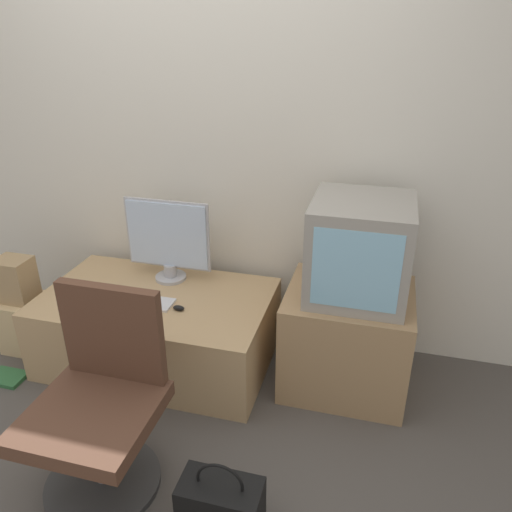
# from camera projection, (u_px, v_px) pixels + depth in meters

# --- Properties ---
(ground_plane) EXTENTS (12.00, 12.00, 0.00)m
(ground_plane) POSITION_uv_depth(u_px,v_px,m) (116.00, 474.00, 2.24)
(ground_plane) COLOR #4C4742
(wall_back) EXTENTS (4.40, 0.05, 2.60)m
(wall_back) POSITION_uv_depth(u_px,v_px,m) (205.00, 126.00, 2.84)
(wall_back) COLOR silver
(wall_back) RESTS_ON ground_plane
(desk) EXTENTS (1.29, 0.78, 0.43)m
(desk) POSITION_uv_depth(u_px,v_px,m) (159.00, 328.00, 2.92)
(desk) COLOR tan
(desk) RESTS_ON ground_plane
(side_stand) EXTENTS (0.65, 0.58, 0.57)m
(side_stand) POSITION_uv_depth(u_px,v_px,m) (346.00, 339.00, 2.71)
(side_stand) COLOR #A37F56
(side_stand) RESTS_ON ground_plane
(main_monitor) EXTENTS (0.51, 0.18, 0.50)m
(main_monitor) POSITION_uv_depth(u_px,v_px,m) (168.00, 240.00, 2.90)
(main_monitor) COLOR #B2B2B7
(main_monitor) RESTS_ON desk
(keyboard) EXTENTS (0.30, 0.13, 0.01)m
(keyboard) POSITION_uv_depth(u_px,v_px,m) (146.00, 302.00, 2.75)
(keyboard) COLOR silver
(keyboard) RESTS_ON desk
(mouse) EXTENTS (0.06, 0.03, 0.03)m
(mouse) POSITION_uv_depth(u_px,v_px,m) (179.00, 308.00, 2.68)
(mouse) COLOR black
(mouse) RESTS_ON desk
(crt_tv) EXTENTS (0.49, 0.51, 0.50)m
(crt_tv) POSITION_uv_depth(u_px,v_px,m) (360.00, 249.00, 2.48)
(crt_tv) COLOR gray
(crt_tv) RESTS_ON side_stand
(office_chair) EXTENTS (0.51, 0.51, 0.87)m
(office_chair) POSITION_uv_depth(u_px,v_px,m) (100.00, 407.00, 2.09)
(office_chair) COLOR #333333
(office_chair) RESTS_ON ground_plane
(cardboard_box_lower) EXTENTS (0.22, 0.27, 0.33)m
(cardboard_box_lower) POSITION_uv_depth(u_px,v_px,m) (25.00, 322.00, 3.07)
(cardboard_box_lower) COLOR #D1B27F
(cardboard_box_lower) RESTS_ON ground_plane
(cardboard_box_upper) EXTENTS (0.20, 0.17, 0.27)m
(cardboard_box_upper) POSITION_uv_depth(u_px,v_px,m) (15.00, 280.00, 2.94)
(cardboard_box_upper) COLOR #A3845B
(cardboard_box_upper) RESTS_ON cardboard_box_lower
(handbag) EXTENTS (0.33, 0.17, 0.34)m
(handbag) POSITION_uv_depth(u_px,v_px,m) (221.00, 505.00, 1.96)
(handbag) COLOR black
(handbag) RESTS_ON ground_plane
(book) EXTENTS (0.20, 0.14, 0.02)m
(book) POSITION_uv_depth(u_px,v_px,m) (8.00, 378.00, 2.83)
(book) COLOR #2D6638
(book) RESTS_ON ground_plane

